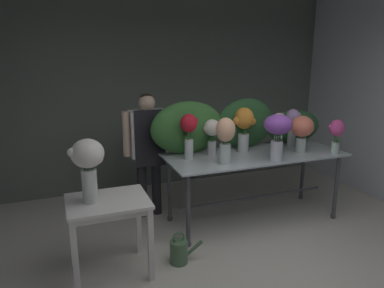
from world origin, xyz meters
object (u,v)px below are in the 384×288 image
vase_crimson_stock (189,131)px  vase_violet_freesia (278,130)px  side_table_white (108,210)px  watering_can (179,251)px  vase_coral_ranunculus (302,130)px  vase_blush_tulips (279,129)px  vase_peach_lilies (226,136)px  vase_white_roses_tall (88,163)px  florist (148,142)px  vase_lilac_peonies (292,124)px  vase_ivory_snapdragons (212,133)px  vase_fuchsia_roses (337,133)px  display_table_glass (254,164)px  vase_sunset_hydrangea (244,125)px

vase_crimson_stock → vase_violet_freesia: bearing=-24.6°
side_table_white → watering_can: bearing=-6.5°
vase_coral_ranunculus → vase_blush_tulips: size_ratio=0.89×
vase_peach_lilies → vase_crimson_stock: bearing=137.4°
vase_crimson_stock → vase_white_roses_tall: 1.32m
vase_peach_lilies → vase_violet_freesia: vase_violet_freesia is taller
vase_coral_ranunculus → vase_peach_lilies: size_ratio=0.87×
vase_blush_tulips → vase_peach_lilies: vase_peach_lilies is taller
florist → vase_blush_tulips: bearing=-27.0°
vase_lilac_peonies → watering_can: vase_lilac_peonies is taller
vase_blush_tulips → vase_ivory_snapdragons: vase_blush_tulips is taller
vase_blush_tulips → vase_fuchsia_roses: bearing=-17.3°
display_table_glass → vase_blush_tulips: (0.24, -0.12, 0.44)m
watering_can → vase_peach_lilies: bearing=29.7°
side_table_white → vase_blush_tulips: bearing=11.0°
vase_peach_lilies → display_table_glass: bearing=23.2°
vase_fuchsia_roses → watering_can: bearing=-172.6°
vase_sunset_hydrangea → vase_ivory_snapdragons: size_ratio=1.26×
vase_lilac_peonies → florist: bearing=165.9°
vase_lilac_peonies → vase_violet_freesia: 0.72m
vase_crimson_stock → vase_white_roses_tall: vase_crimson_stock is taller
display_table_glass → vase_sunset_hydrangea: 0.49m
vase_fuchsia_roses → vase_white_roses_tall: (-2.90, -0.20, 0.01)m
vase_peach_lilies → watering_can: bearing=-150.3°
vase_sunset_hydrangea → vase_fuchsia_roses: 1.10m
vase_sunset_hydrangea → vase_fuchsia_roses: size_ratio=1.30×
vase_blush_tulips → side_table_white: bearing=-169.0°
vase_sunset_hydrangea → vase_white_roses_tall: 2.02m
vase_coral_ranunculus → watering_can: (-1.74, -0.48, -1.02)m
vase_peach_lilies → watering_can: vase_peach_lilies is taller
florist → vase_peach_lilies: 1.07m
vase_blush_tulips → vase_white_roses_tall: bearing=-169.6°
display_table_glass → side_table_white: display_table_glass is taller
vase_blush_tulips → vase_peach_lilies: 0.75m
vase_peach_lilies → vase_violet_freesia: 0.59m
vase_coral_ranunculus → vase_lilac_peonies: bearing=79.4°
side_table_white → vase_ivory_snapdragons: bearing=26.4°
vase_coral_ranunculus → vase_blush_tulips: (-0.33, 0.01, 0.03)m
florist → vase_lilac_peonies: bearing=-14.1°
side_table_white → vase_violet_freesia: bearing=5.7°
display_table_glass → florist: 1.33m
vase_sunset_hydrangea → vase_violet_freesia: (0.16, -0.48, 0.02)m
vase_sunset_hydrangea → side_table_white: bearing=-159.0°
vase_coral_ranunculus → vase_violet_freesia: vase_violet_freesia is taller
vase_lilac_peonies → vase_ivory_snapdragons: bearing=-179.4°
display_table_glass → vase_sunset_hydrangea: bearing=118.1°
florist → vase_peach_lilies: bearing=-50.6°
florist → vase_violet_freesia: bearing=-36.7°
vase_coral_ranunculus → florist: bearing=157.4°
side_table_white → vase_blush_tulips: (2.08, 0.41, 0.53)m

